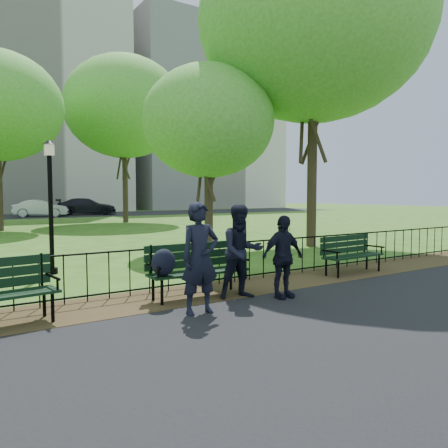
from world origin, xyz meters
TOP-DOWN VIEW (x-y plane):
  - ground at (0.00, 0.00)m, footprint 120.00×120.00m
  - dirt_strip at (0.00, 1.50)m, footprint 60.00×1.60m
  - far_street at (0.00, 35.00)m, footprint 70.00×9.00m
  - iron_fence at (0.00, 2.00)m, footprint 24.06×0.06m
  - apartment_mid at (2.00, 48.00)m, footprint 24.00×15.00m
  - apartment_east at (26.00, 48.00)m, footprint 20.00×15.00m
  - park_bench_main at (-0.67, 1.24)m, footprint 1.96×0.63m
  - park_bench_right_a at (3.96, 1.36)m, footprint 1.80×0.64m
  - lamppost at (-2.12, 5.28)m, footprint 0.29×0.29m
  - tree_near_e at (3.56, 7.35)m, footprint 4.59×4.59m
  - tree_mid_e at (7.16, 5.96)m, footprint 8.37×8.37m
  - tree_far_e at (6.22, 22.77)m, footprint 7.99×7.99m
  - person_left at (-0.88, 0.25)m, footprint 0.68×0.47m
  - person_mid at (0.28, 0.73)m, footprint 0.92×0.61m
  - person_right at (0.93, 0.33)m, footprint 0.91×0.39m
  - sedan_silver at (2.70, 33.14)m, footprint 4.54×2.86m
  - sedan_dark at (6.86, 34.47)m, footprint 5.59×3.50m

SIDE VIEW (x-z plane):
  - ground at x=0.00m, z-range 0.00..0.00m
  - far_street at x=0.00m, z-range 0.00..0.01m
  - dirt_strip at x=0.00m, z-range 0.01..0.02m
  - iron_fence at x=0.00m, z-range 0.00..1.00m
  - park_bench_right_a at x=3.96m, z-range 0.07..1.08m
  - park_bench_main at x=-0.67m, z-range 0.13..1.23m
  - sedan_silver at x=2.70m, z-range 0.01..1.43m
  - sedan_dark at x=6.86m, z-range 0.01..1.52m
  - person_right at x=0.93m, z-range 0.01..1.55m
  - person_mid at x=0.28m, z-range 0.01..1.75m
  - person_left at x=-0.88m, z-range 0.01..1.82m
  - lamppost at x=-2.12m, z-range 0.14..3.37m
  - tree_near_e at x=3.56m, z-range 1.24..7.63m
  - tree_far_e at x=6.22m, z-range 2.17..13.31m
  - tree_mid_e at x=7.16m, z-range 2.27..13.93m
  - apartment_east at x=26.00m, z-range 0.00..24.00m
  - apartment_mid at x=2.00m, z-range 0.00..30.00m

